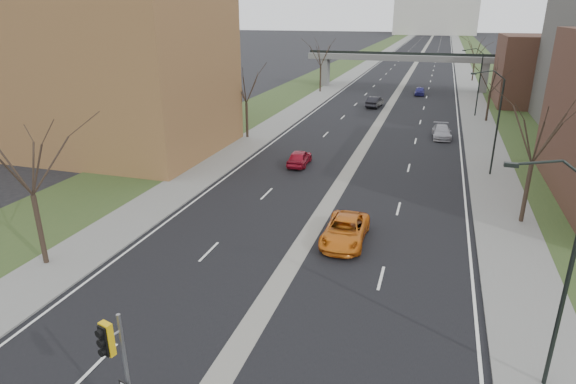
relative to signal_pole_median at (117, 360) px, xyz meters
The scene contains 25 objects.
road_surface 150.98m from the signal_pole_median, 89.43° to the left, with size 20.00×600.00×0.01m, color black.
median_strip 150.98m from the signal_pole_median, 89.43° to the left, with size 1.20×600.00×0.02m, color gray.
sidewalk_right 151.58m from the signal_pole_median, 84.89° to the left, with size 4.00×600.00×0.12m, color gray.
sidewalk_left 151.34m from the signal_pole_median, 93.98° to the left, with size 4.00×600.00×0.12m, color gray.
grass_verge_right 152.23m from the signal_pole_median, 82.64° to the left, with size 8.00×600.00×0.10m, color #2D431F.
grass_verge_left 151.87m from the signal_pole_median, 96.24° to the left, with size 8.00×600.00×0.10m, color #2D431F.
apartment_building 40.20m from the signal_pole_median, 128.38° to the left, with size 25.00×16.00×22.00m, color brown.
commercial_block_far 74.74m from the signal_pole_median, 71.68° to the left, with size 14.00×14.00×10.00m, color #4E3124.
pedestrian_bridge 80.96m from the signal_pole_median, 88.94° to the left, with size 34.00×3.00×6.45m.
capitol 321.30m from the signal_pole_median, 89.73° to the left, with size 48.00×42.00×55.75m.
streetlight_near 14.72m from the signal_pole_median, 29.06° to the left, with size 2.61×0.20×8.70m.
streetlight_mid 35.40m from the signal_pole_median, 69.24° to the left, with size 2.61×0.20×8.70m.
streetlight_far 60.35m from the signal_pole_median, 78.04° to the left, with size 2.61×0.20×8.70m.
tree_left_a 14.93m from the signal_pole_median, 142.16° to the left, with size 7.20×7.20×9.40m.
tree_left_b 40.70m from the signal_pole_median, 106.46° to the left, with size 6.75×6.75×8.81m.
tree_left_c 73.93m from the signal_pole_median, 98.96° to the left, with size 7.65×7.65×9.99m.
tree_right_a 27.33m from the signal_pole_median, 57.71° to the left, with size 7.20×7.20×9.40m.
tree_right_b 57.84m from the signal_pole_median, 75.47° to the left, with size 6.30×6.30×8.22m.
tree_right_c 97.09m from the signal_pole_median, 81.41° to the left, with size 7.65×7.65×9.99m.
signal_pole_median is the anchor object (origin of this frame).
car_left_near 31.17m from the signal_pole_median, 95.85° to the left, with size 1.68×4.19×1.43m, color maroon.
car_left_far 61.79m from the signal_pole_median, 90.47° to the left, with size 1.63×4.68×1.54m, color black.
car_right_near 17.29m from the signal_pole_median, 77.07° to the left, with size 2.45×5.31×1.48m, color orange.
car_right_mid 46.31m from the signal_pole_median, 78.63° to the left, with size 1.94×4.78×1.39m, color #A1A1A8.
car_right_far 74.99m from the signal_pole_median, 85.97° to the left, with size 1.61×4.00×1.36m, color navy.
Camera 1 is at (6.91, -10.59, 13.19)m, focal length 30.00 mm.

